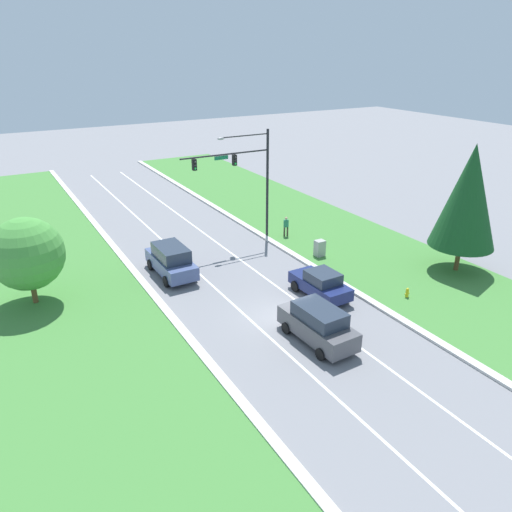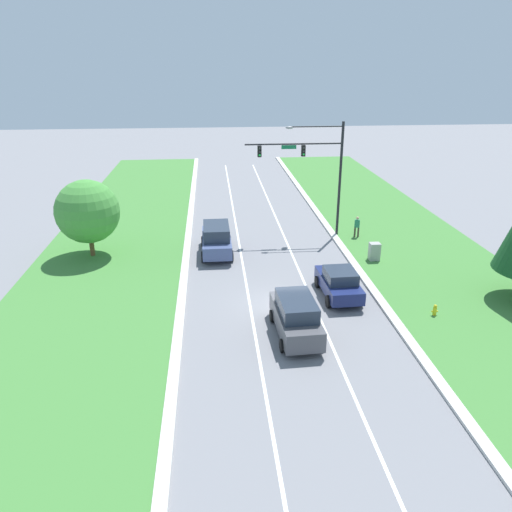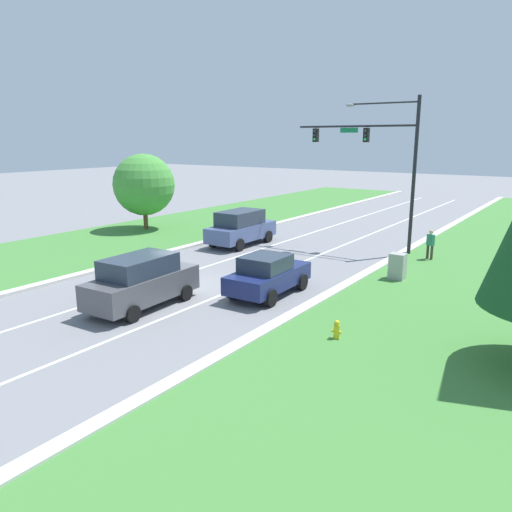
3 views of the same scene
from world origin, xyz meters
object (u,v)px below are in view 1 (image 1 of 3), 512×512
slate_blue_suv (171,260)px  utility_cabinet (320,249)px  navy_sedan (321,284)px  conifer_near_right_tree (468,196)px  oak_near_left_tree (27,254)px  graphite_suv (318,324)px  traffic_signal_mast (245,171)px  pedestrian (286,226)px  fire_hydrant (407,293)px

slate_blue_suv → utility_cabinet: 10.95m
navy_sedan → conifer_near_right_tree: conifer_near_right_tree is taller
navy_sedan → utility_cabinet: navy_sedan is taller
slate_blue_suv → navy_sedan: 10.25m
slate_blue_suv → oak_near_left_tree: oak_near_left_tree is taller
graphite_suv → slate_blue_suv: bearing=105.2°
traffic_signal_mast → slate_blue_suv: traffic_signal_mast is taller
slate_blue_suv → pedestrian: size_ratio=2.98×
navy_sedan → pedestrian: navy_sedan is taller
slate_blue_suv → conifer_near_right_tree: 20.16m
fire_hydrant → oak_near_left_tree: (-20.13, 10.71, 2.91)m
navy_sedan → pedestrian: bearing=67.0°
utility_cabinet → fire_hydrant: bearing=-84.5°
fire_hydrant → conifer_near_right_tree: bearing=12.4°
graphite_suv → oak_near_left_tree: oak_near_left_tree is taller
slate_blue_suv → fire_hydrant: bearing=-42.8°
traffic_signal_mast → pedestrian: traffic_signal_mast is taller
graphite_suv → oak_near_left_tree: (-12.38, 11.93, 2.21)m
pedestrian → oak_near_left_tree: size_ratio=0.31×
pedestrian → navy_sedan: bearing=89.9°
graphite_suv → conifer_near_right_tree: conifer_near_right_tree is taller
traffic_signal_mast → conifer_near_right_tree: (9.97, -12.29, -0.36)m
traffic_signal_mast → utility_cabinet: traffic_signal_mast is taller
navy_sedan → graphite_suv: bearing=-129.8°
conifer_near_right_tree → slate_blue_suv: bearing=152.4°
slate_blue_suv → fire_hydrant: slate_blue_suv is taller
slate_blue_suv → utility_cabinet: size_ratio=3.92×
oak_near_left_tree → navy_sedan: bearing=-26.7°
utility_cabinet → traffic_signal_mast: bearing=119.9°
navy_sedan → slate_blue_suv: bearing=130.7°
graphite_suv → utility_cabinet: size_ratio=3.76×
conifer_near_right_tree → oak_near_left_tree: bearing=160.2°
pedestrian → fire_hydrant: (0.63, -12.87, -0.59)m
graphite_suv → conifer_near_right_tree: 14.64m
oak_near_left_tree → conifer_near_right_tree: bearing=-19.8°
graphite_suv → navy_sedan: size_ratio=1.12×
traffic_signal_mast → pedestrian: 5.88m
navy_sedan → oak_near_left_tree: oak_near_left_tree is taller
utility_cabinet → oak_near_left_tree: (-19.36, 2.64, 2.61)m
graphite_suv → conifer_near_right_tree: bearing=8.0°
traffic_signal_mast → oak_near_left_tree: 16.61m
traffic_signal_mast → conifer_near_right_tree: bearing=-51.0°
navy_sedan → fire_hydrant: 5.40m
traffic_signal_mast → graphite_suv: 16.00m
utility_cabinet → fire_hydrant: (0.77, -8.06, -0.30)m
traffic_signal_mast → oak_near_left_tree: bearing=-169.8°
slate_blue_suv → graphite_suv: 12.22m
traffic_signal_mast → slate_blue_suv: (-7.49, -3.18, -4.62)m
conifer_near_right_tree → oak_near_left_tree: (-26.14, 9.39, -2.11)m
utility_cabinet → pedestrian: 4.82m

